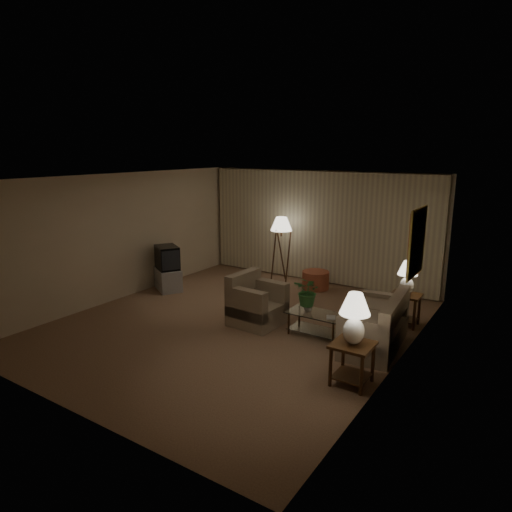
{
  "coord_description": "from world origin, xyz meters",
  "views": [
    {
      "loc": [
        4.7,
        -6.5,
        3.2
      ],
      "look_at": [
        0.06,
        0.6,
        1.19
      ],
      "focal_mm": 32.0,
      "sensor_mm": 36.0,
      "label": 1
    }
  ],
  "objects": [
    {
      "name": "side_table_near",
      "position": [
        2.65,
        -0.94,
        0.41
      ],
      "size": [
        0.54,
        0.54,
        0.6
      ],
      "color": "#321E0D",
      "rests_on": "ground"
    },
    {
      "name": "table_lamp_far",
      "position": [
        2.65,
        1.66,
        0.97
      ],
      "size": [
        0.36,
        0.36,
        0.62
      ],
      "color": "white",
      "rests_on": "side_table_far"
    },
    {
      "name": "side_table_far",
      "position": [
        2.65,
        1.66,
        0.4
      ],
      "size": [
        0.53,
        0.45,
        0.6
      ],
      "color": "#321E0D",
      "rests_on": "ground"
    },
    {
      "name": "armchair",
      "position": [
        0.34,
        0.23,
        0.38
      ],
      "size": [
        0.97,
        0.93,
        0.75
      ],
      "rotation": [
        0.0,
        0.0,
        1.52
      ],
      "color": "gray",
      "rests_on": "ground"
    },
    {
      "name": "book",
      "position": [
        1.74,
        0.21,
        0.42
      ],
      "size": [
        0.22,
        0.25,
        0.02
      ],
      "primitive_type": "imported",
      "rotation": [
        0.0,
        0.0,
        0.42
      ],
      "color": "olive",
      "rests_on": "coffee_table"
    },
    {
      "name": "ottoman",
      "position": [
        0.28,
        2.8,
        0.21
      ],
      "size": [
        0.83,
        0.83,
        0.42
      ],
      "primitive_type": "cylinder",
      "rotation": [
        0.0,
        0.0,
        0.43
      ],
      "color": "#A34E37",
      "rests_on": "ground"
    },
    {
      "name": "sofa",
      "position": [
        2.5,
        0.41,
        0.36
      ],
      "size": [
        1.74,
        1.09,
        0.71
      ],
      "rotation": [
        0.0,
        0.0,
        -1.48
      ],
      "color": "gray",
      "rests_on": "ground"
    },
    {
      "name": "crt_tv",
      "position": [
        -2.55,
        0.87,
        0.77
      ],
      "size": [
        1.01,
        0.99,
        0.53
      ],
      "primitive_type": "cube",
      "rotation": [
        0.0,
        0.0,
        -0.54
      ],
      "color": "black",
      "rests_on": "tv_cabinet"
    },
    {
      "name": "vase",
      "position": [
        1.34,
        0.31,
        0.49
      ],
      "size": [
        0.17,
        0.17,
        0.15
      ],
      "primitive_type": "imported",
      "rotation": [
        0.0,
        0.0,
        0.22
      ],
      "color": "silver",
      "rests_on": "coffee_table"
    },
    {
      "name": "table_lamp_near",
      "position": [
        2.65,
        -0.94,
        1.03
      ],
      "size": [
        0.42,
        0.42,
        0.72
      ],
      "color": "white",
      "rests_on": "side_table_near"
    },
    {
      "name": "room_shell",
      "position": [
        0.02,
        1.51,
        1.75
      ],
      "size": [
        6.04,
        7.02,
        2.72
      ],
      "color": "beige",
      "rests_on": "ground"
    },
    {
      "name": "tv_cabinet",
      "position": [
        -2.55,
        0.87,
        0.25
      ],
      "size": [
        1.19,
        1.15,
        0.5
      ],
      "primitive_type": "cube",
      "rotation": [
        0.0,
        0.0,
        -0.54
      ],
      "color": "#A5A5A8",
      "rests_on": "ground"
    },
    {
      "name": "flowers",
      "position": [
        1.34,
        0.31,
        0.83
      ],
      "size": [
        0.52,
        0.46,
        0.53
      ],
      "primitive_type": "imported",
      "rotation": [
        0.0,
        0.0,
        -0.1
      ],
      "color": "#357937",
      "rests_on": "vase"
    },
    {
      "name": "coffee_table",
      "position": [
        1.49,
        0.31,
        0.27
      ],
      "size": [
        0.98,
        0.54,
        0.41
      ],
      "color": "silver",
      "rests_on": "ground"
    },
    {
      "name": "ground",
      "position": [
        0.0,
        0.0,
        0.0
      ],
      "size": [
        7.0,
        7.0,
        0.0
      ],
      "primitive_type": "plane",
      "color": "#9D7857",
      "rests_on": "ground"
    },
    {
      "name": "floor_lamp",
      "position": [
        -0.69,
        2.86,
        0.84
      ],
      "size": [
        0.52,
        0.52,
        1.6
      ],
      "color": "#321E0D",
      "rests_on": "ground"
    }
  ]
}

